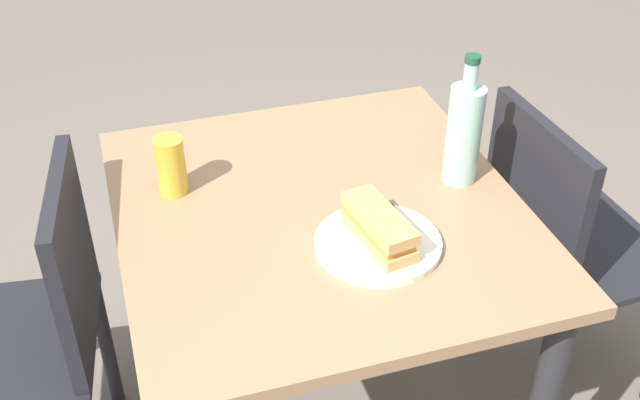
{
  "coord_description": "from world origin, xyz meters",
  "views": [
    {
      "loc": [
        1.29,
        -0.4,
        1.72
      ],
      "look_at": [
        0.0,
        0.0,
        0.75
      ],
      "focal_mm": 44.08,
      "sensor_mm": 36.0,
      "label": 1
    }
  ],
  "objects_px": {
    "dining_table": "(320,253)",
    "beer_glass": "(171,166)",
    "chair_near": "(39,324)",
    "knife_near": "(401,228)",
    "plate_near": "(378,243)",
    "baguette_sandwich_near": "(379,227)",
    "chair_far": "(558,244)",
    "water_bottle": "(464,132)"
  },
  "relations": [
    {
      "from": "chair_near",
      "to": "plate_near",
      "type": "bearing_deg",
      "value": 70.65
    },
    {
      "from": "chair_far",
      "to": "baguette_sandwich_near",
      "type": "distance_m",
      "value": 0.64
    },
    {
      "from": "chair_far",
      "to": "dining_table",
      "type": "bearing_deg",
      "value": -90.36
    },
    {
      "from": "dining_table",
      "to": "plate_near",
      "type": "distance_m",
      "value": 0.22
    },
    {
      "from": "chair_near",
      "to": "chair_far",
      "type": "bearing_deg",
      "value": 85.92
    },
    {
      "from": "beer_glass",
      "to": "plate_near",
      "type": "bearing_deg",
      "value": 49.07
    },
    {
      "from": "chair_near",
      "to": "baguette_sandwich_near",
      "type": "relative_size",
      "value": 4.23
    },
    {
      "from": "chair_near",
      "to": "water_bottle",
      "type": "xyz_separation_m",
      "value": [
        0.07,
        0.95,
        0.36
      ]
    },
    {
      "from": "chair_far",
      "to": "water_bottle",
      "type": "height_order",
      "value": "water_bottle"
    },
    {
      "from": "chair_near",
      "to": "knife_near",
      "type": "relative_size",
      "value": 4.7
    },
    {
      "from": "dining_table",
      "to": "plate_near",
      "type": "height_order",
      "value": "plate_near"
    },
    {
      "from": "chair_far",
      "to": "water_bottle",
      "type": "xyz_separation_m",
      "value": [
        -0.02,
        -0.29,
        0.36
      ]
    },
    {
      "from": "dining_table",
      "to": "chair_far",
      "type": "relative_size",
      "value": 1.07
    },
    {
      "from": "chair_far",
      "to": "baguette_sandwich_near",
      "type": "xyz_separation_m",
      "value": [
        0.16,
        -0.55,
        0.29
      ]
    },
    {
      "from": "chair_near",
      "to": "plate_near",
      "type": "relative_size",
      "value": 3.32
    },
    {
      "from": "plate_near",
      "to": "knife_near",
      "type": "height_order",
      "value": "knife_near"
    },
    {
      "from": "chair_near",
      "to": "knife_near",
      "type": "height_order",
      "value": "chair_near"
    },
    {
      "from": "dining_table",
      "to": "beer_glass",
      "type": "bearing_deg",
      "value": -117.97
    },
    {
      "from": "plate_near",
      "to": "baguette_sandwich_near",
      "type": "height_order",
      "value": "baguette_sandwich_near"
    },
    {
      "from": "baguette_sandwich_near",
      "to": "beer_glass",
      "type": "bearing_deg",
      "value": -130.93
    },
    {
      "from": "beer_glass",
      "to": "chair_far",
      "type": "bearing_deg",
      "value": 80.22
    },
    {
      "from": "dining_table",
      "to": "baguette_sandwich_near",
      "type": "bearing_deg",
      "value": 24.25
    },
    {
      "from": "dining_table",
      "to": "water_bottle",
      "type": "relative_size",
      "value": 3.02
    },
    {
      "from": "plate_near",
      "to": "beer_glass",
      "type": "height_order",
      "value": "beer_glass"
    },
    {
      "from": "dining_table",
      "to": "knife_near",
      "type": "height_order",
      "value": "knife_near"
    },
    {
      "from": "chair_near",
      "to": "water_bottle",
      "type": "height_order",
      "value": "water_bottle"
    },
    {
      "from": "chair_far",
      "to": "beer_glass",
      "type": "xyz_separation_m",
      "value": [
        -0.16,
        -0.91,
        0.31
      ]
    },
    {
      "from": "knife_near",
      "to": "beer_glass",
      "type": "xyz_separation_m",
      "value": [
        -0.29,
        -0.42,
        0.05
      ]
    },
    {
      "from": "baguette_sandwich_near",
      "to": "water_bottle",
      "type": "xyz_separation_m",
      "value": [
        -0.17,
        0.26,
        0.07
      ]
    },
    {
      "from": "dining_table",
      "to": "water_bottle",
      "type": "bearing_deg",
      "value": 92.66
    },
    {
      "from": "knife_near",
      "to": "water_bottle",
      "type": "xyz_separation_m",
      "value": [
        -0.15,
        0.2,
        0.1
      ]
    },
    {
      "from": "baguette_sandwich_near",
      "to": "water_bottle",
      "type": "relative_size",
      "value": 0.67
    },
    {
      "from": "dining_table",
      "to": "beer_glass",
      "type": "xyz_separation_m",
      "value": [
        -0.15,
        -0.29,
        0.19
      ]
    },
    {
      "from": "dining_table",
      "to": "chair_near",
      "type": "distance_m",
      "value": 0.64
    },
    {
      "from": "chair_far",
      "to": "beer_glass",
      "type": "relative_size",
      "value": 6.36
    },
    {
      "from": "beer_glass",
      "to": "water_bottle",
      "type": "bearing_deg",
      "value": 77.45
    },
    {
      "from": "chair_near",
      "to": "plate_near",
      "type": "xyz_separation_m",
      "value": [
        0.24,
        0.7,
        0.25
      ]
    },
    {
      "from": "chair_near",
      "to": "beer_glass",
      "type": "height_order",
      "value": "beer_glass"
    },
    {
      "from": "baguette_sandwich_near",
      "to": "knife_near",
      "type": "relative_size",
      "value": 1.11
    },
    {
      "from": "baguette_sandwich_near",
      "to": "beer_glass",
      "type": "xyz_separation_m",
      "value": [
        -0.31,
        -0.36,
        0.02
      ]
    },
    {
      "from": "chair_far",
      "to": "plate_near",
      "type": "xyz_separation_m",
      "value": [
        0.16,
        -0.55,
        0.25
      ]
    },
    {
      "from": "chair_far",
      "to": "knife_near",
      "type": "height_order",
      "value": "chair_far"
    }
  ]
}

